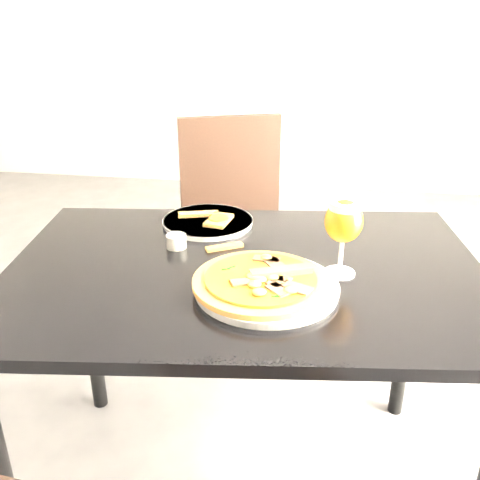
% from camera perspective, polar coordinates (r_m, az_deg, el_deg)
% --- Properties ---
extents(dining_table, '(1.29, 0.94, 0.75)m').
position_cam_1_polar(dining_table, '(1.39, 0.52, -6.17)').
color(dining_table, black).
rests_on(dining_table, ground).
extents(chair_far, '(0.56, 0.56, 0.95)m').
position_cam_1_polar(chair_far, '(2.17, -0.43, 1.40)').
color(chair_far, black).
rests_on(chair_far, ground).
extents(plate_main, '(0.43, 0.43, 0.02)m').
position_cam_1_polar(plate_main, '(1.24, 2.84, -5.05)').
color(plate_main, silver).
rests_on(plate_main, dining_table).
extents(pizza, '(0.31, 0.31, 0.03)m').
position_cam_1_polar(pizza, '(1.22, 2.26, -4.33)').
color(pizza, brown).
rests_on(pizza, plate_main).
extents(plate_second, '(0.34, 0.34, 0.01)m').
position_cam_1_polar(plate_second, '(1.61, -3.44, 1.97)').
color(plate_second, silver).
rests_on(plate_second, dining_table).
extents(crust_scraps, '(0.17, 0.13, 0.01)m').
position_cam_1_polar(crust_scraps, '(1.60, -3.02, 2.37)').
color(crust_scraps, brown).
rests_on(crust_scraps, plate_second).
extents(loose_crust, '(0.10, 0.07, 0.01)m').
position_cam_1_polar(loose_crust, '(1.45, -1.66, -0.73)').
color(loose_crust, brown).
rests_on(loose_crust, dining_table).
extents(sauce_cup, '(0.05, 0.05, 0.04)m').
position_cam_1_polar(sauce_cup, '(1.45, -6.82, -0.07)').
color(sauce_cup, '#B7B2A5').
rests_on(sauce_cup, dining_table).
extents(beer_glass, '(0.09, 0.09, 0.19)m').
position_cam_1_polar(beer_glass, '(1.28, 11.01, 1.92)').
color(beer_glass, silver).
rests_on(beer_glass, dining_table).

